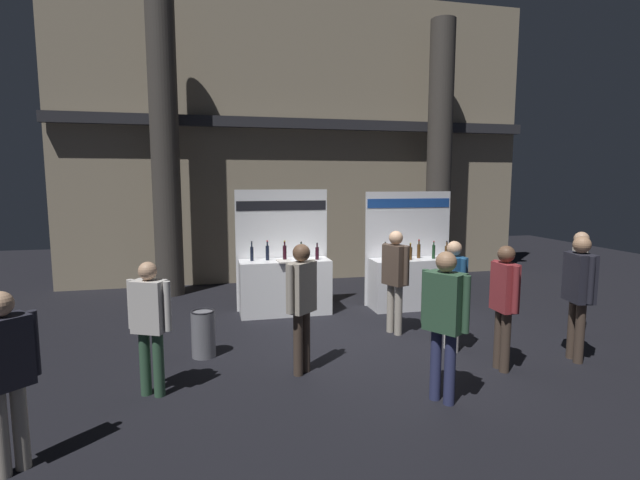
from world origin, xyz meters
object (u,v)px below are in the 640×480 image
visitor_0 (579,275)px  visitor_1 (445,312)px  visitor_3 (302,298)px  visitor_7 (150,318)px  exhibitor_booth_1 (413,278)px  visitor_5 (5,367)px  visitor_4 (453,286)px  visitor_6 (395,273)px  visitor_9 (504,298)px  trash_bin (203,333)px  exhibitor_booth_0 (285,281)px  visitor_2 (579,286)px

visitor_0 → visitor_1: size_ratio=0.98×
visitor_3 → visitor_7: size_ratio=1.07×
exhibitor_booth_1 → visitor_5: exhibitor_booth_1 is taller
visitor_4 → visitor_6: bearing=26.1°
exhibitor_booth_1 → visitor_6: 1.79m
visitor_7 → visitor_9: size_ratio=0.95×
trash_bin → visitor_6: bearing=6.7°
visitor_7 → visitor_9: bearing=-157.9°
exhibitor_booth_0 → visitor_7: exhibitor_booth_0 is taller
trash_bin → visitor_4: visitor_4 is taller
exhibitor_booth_0 → visitor_6: (1.56, -1.59, 0.41)m
visitor_2 → trash_bin: bearing=-93.2°
visitor_1 → visitor_9: (1.19, 0.66, -0.07)m
exhibitor_booth_0 → visitor_6: bearing=-45.6°
visitor_3 → visitor_4: visitor_3 is taller
visitor_3 → visitor_6: bearing=173.6°
exhibitor_booth_0 → visitor_4: exhibitor_booth_0 is taller
exhibitor_booth_1 → visitor_5: 6.96m
exhibitor_booth_0 → visitor_1: size_ratio=1.35×
visitor_2 → visitor_6: (-2.00, 1.67, -0.04)m
visitor_1 → exhibitor_booth_1: bearing=128.1°
visitor_6 → visitor_0: bearing=51.3°
trash_bin → visitor_2: 5.24m
visitor_6 → visitor_9: size_ratio=1.02×
exhibitor_booth_0 → visitor_4: size_ratio=1.43×
visitor_1 → visitor_3: bearing=-161.7°
exhibitor_booth_1 → visitor_9: (-0.16, -3.17, 0.39)m
visitor_1 → visitor_9: bearing=86.3°
trash_bin → visitor_9: size_ratio=0.41×
exhibitor_booth_1 → visitor_5: bearing=-142.8°
visitor_4 → visitor_6: 1.05m
visitor_3 → visitor_6: size_ratio=1.00×
visitor_9 → trash_bin: bearing=71.4°
exhibitor_booth_0 → visitor_2: 4.85m
visitor_3 → visitor_6: 2.17m
visitor_1 → visitor_5: size_ratio=1.08×
exhibitor_booth_1 → visitor_6: exhibitor_booth_1 is taller
exhibitor_booth_0 → visitor_1: (1.18, -3.97, 0.43)m
visitor_3 → visitor_9: bearing=128.0°
visitor_2 → visitor_9: size_ratio=1.05×
visitor_4 → visitor_7: visitor_4 is taller
visitor_1 → visitor_6: visitor_1 is taller
visitor_7 → exhibitor_booth_0: bearing=-98.0°
visitor_4 → visitor_6: (-0.53, 0.91, 0.05)m
visitor_1 → visitor_3: 1.80m
visitor_5 → visitor_1: bearing=-36.7°
visitor_3 → visitor_6: visitor_3 is taller
visitor_7 → visitor_1: bearing=-170.4°
exhibitor_booth_1 → visitor_4: size_ratio=1.40×
visitor_2 → visitor_5: visitor_2 is taller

